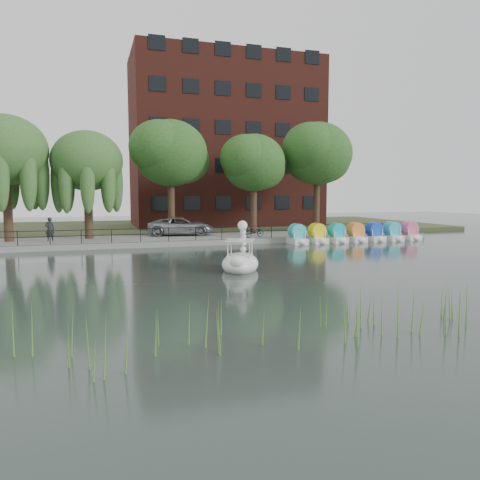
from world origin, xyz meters
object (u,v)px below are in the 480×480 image
bicycle (254,231)px  minivan (181,225)px  swan_boat (240,260)px  pedestrian (50,227)px

bicycle → minivan: bearing=40.9°
swan_boat → bicycle: bearing=92.3°
pedestrian → minivan: bearing=-174.8°
bicycle → pedestrian: size_ratio=0.87×
minivan → swan_boat: size_ratio=1.82×
bicycle → swan_boat: size_ratio=0.51×
bicycle → pedestrian: pedestrian is taller
minivan → pedestrian: (-9.92, -1.73, 0.13)m
minivan → swan_boat: bearing=-171.3°
minivan → pedestrian: 10.07m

